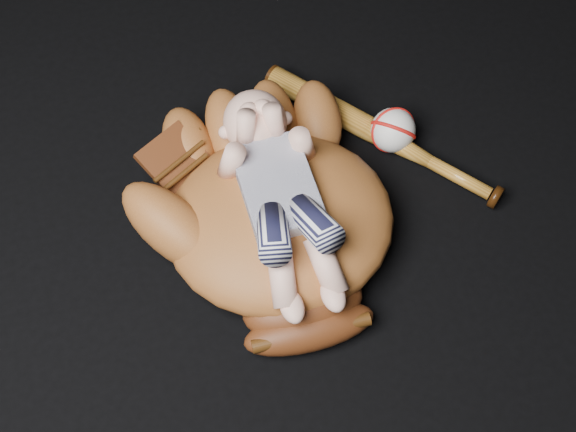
# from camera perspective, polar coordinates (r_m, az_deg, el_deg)

# --- Properties ---
(baseball_glove) EXTENTS (0.47, 0.53, 0.16)m
(baseball_glove) POSITION_cam_1_polar(r_m,az_deg,el_deg) (1.26, -0.57, 0.06)
(baseball_glove) COLOR brown
(baseball_glove) RESTS_ON ground
(newborn_baby) EXTENTS (0.18, 0.39, 0.16)m
(newborn_baby) POSITION_cam_1_polar(r_m,az_deg,el_deg) (1.20, -0.35, 1.11)
(newborn_baby) COLOR #F1B49B
(newborn_baby) RESTS_ON baseball_glove
(baseball_bat) EXTENTS (0.32, 0.40, 0.04)m
(baseball_bat) POSITION_cam_1_polar(r_m,az_deg,el_deg) (1.43, 6.65, 5.73)
(baseball_bat) COLOR #A56920
(baseball_bat) RESTS_ON ground
(baseball) EXTENTS (0.10, 0.10, 0.08)m
(baseball) POSITION_cam_1_polar(r_m,az_deg,el_deg) (1.41, 7.49, 6.07)
(baseball) COLOR white
(baseball) RESTS_ON ground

